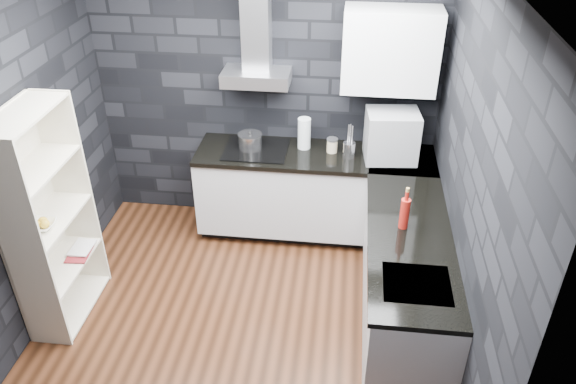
% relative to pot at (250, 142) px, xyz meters
% --- Properties ---
extents(ground, '(3.20, 3.20, 0.00)m').
position_rel_pot_xyz_m(ground, '(0.11, -1.31, -0.98)').
color(ground, '#462414').
extents(wall_back, '(3.20, 0.05, 2.70)m').
position_rel_pot_xyz_m(wall_back, '(0.11, 0.31, 0.37)').
color(wall_back, black).
rests_on(wall_back, ground).
extents(wall_front, '(3.20, 0.05, 2.70)m').
position_rel_pot_xyz_m(wall_front, '(0.11, -2.94, 0.37)').
color(wall_front, black).
rests_on(wall_front, ground).
extents(wall_left, '(0.05, 3.20, 2.70)m').
position_rel_pot_xyz_m(wall_left, '(-1.52, -1.31, 0.37)').
color(wall_left, black).
rests_on(wall_left, ground).
extents(wall_right, '(0.05, 3.20, 2.70)m').
position_rel_pot_xyz_m(wall_right, '(1.73, -1.31, 0.37)').
color(wall_right, black).
rests_on(wall_right, ground).
extents(toekick_back, '(2.18, 0.50, 0.10)m').
position_rel_pot_xyz_m(toekick_back, '(0.61, 0.03, -0.93)').
color(toekick_back, black).
rests_on(toekick_back, ground).
extents(toekick_right, '(0.50, 1.78, 0.10)m').
position_rel_pot_xyz_m(toekick_right, '(1.45, -1.21, -0.93)').
color(toekick_right, black).
rests_on(toekick_right, ground).
extents(counter_back_cab, '(2.20, 0.60, 0.76)m').
position_rel_pot_xyz_m(counter_back_cab, '(0.61, -0.01, -0.50)').
color(counter_back_cab, silver).
rests_on(counter_back_cab, ground).
extents(counter_right_cab, '(0.60, 1.80, 0.76)m').
position_rel_pot_xyz_m(counter_right_cab, '(1.41, -1.21, -0.50)').
color(counter_right_cab, silver).
rests_on(counter_right_cab, ground).
extents(counter_back_top, '(2.20, 0.62, 0.04)m').
position_rel_pot_xyz_m(counter_back_top, '(0.61, -0.02, -0.10)').
color(counter_back_top, black).
rests_on(counter_back_top, counter_back_cab).
extents(counter_right_top, '(0.62, 1.80, 0.04)m').
position_rel_pot_xyz_m(counter_right_top, '(1.40, -1.21, -0.10)').
color(counter_right_top, black).
rests_on(counter_right_top, counter_right_cab).
extents(counter_corner_top, '(0.62, 0.62, 0.04)m').
position_rel_pot_xyz_m(counter_corner_top, '(1.41, -0.01, -0.10)').
color(counter_corner_top, black).
rests_on(counter_corner_top, counter_right_cab).
extents(hood_body, '(0.60, 0.34, 0.12)m').
position_rel_pot_xyz_m(hood_body, '(0.06, 0.12, 0.58)').
color(hood_body, silver).
rests_on(hood_body, wall_back).
extents(hood_chimney, '(0.24, 0.20, 0.90)m').
position_rel_pot_xyz_m(hood_chimney, '(0.06, 0.19, 1.09)').
color(hood_chimney, silver).
rests_on(hood_chimney, hood_body).
extents(upper_cabinet, '(0.80, 0.35, 0.70)m').
position_rel_pot_xyz_m(upper_cabinet, '(1.21, 0.11, 0.87)').
color(upper_cabinet, white).
rests_on(upper_cabinet, wall_back).
extents(cooktop, '(0.58, 0.50, 0.01)m').
position_rel_pot_xyz_m(cooktop, '(0.06, -0.01, -0.07)').
color(cooktop, black).
rests_on(cooktop, counter_back_top).
extents(sink_rim, '(0.44, 0.40, 0.01)m').
position_rel_pot_xyz_m(sink_rim, '(1.41, -1.71, -0.08)').
color(sink_rim, silver).
rests_on(sink_rim, counter_right_top).
extents(pot, '(0.27, 0.27, 0.13)m').
position_rel_pot_xyz_m(pot, '(0.00, 0.00, 0.00)').
color(pot, silver).
rests_on(pot, cooktop).
extents(glass_vase, '(0.15, 0.15, 0.29)m').
position_rel_pot_xyz_m(glass_vase, '(0.49, 0.09, 0.07)').
color(glass_vase, white).
rests_on(glass_vase, counter_back_top).
extents(storage_jar, '(0.10, 0.10, 0.12)m').
position_rel_pot_xyz_m(storage_jar, '(0.76, 0.04, -0.02)').
color(storage_jar, '#C7B28B').
rests_on(storage_jar, counter_back_top).
extents(utensil_crock, '(0.13, 0.13, 0.14)m').
position_rel_pot_xyz_m(utensil_crock, '(0.91, -0.04, -0.00)').
color(utensil_crock, silver).
rests_on(utensil_crock, counter_back_top).
extents(appliance_garage, '(0.48, 0.39, 0.45)m').
position_rel_pot_xyz_m(appliance_garage, '(1.28, -0.03, 0.15)').
color(appliance_garage, '#9EA0A4').
rests_on(appliance_garage, counter_back_top).
extents(red_bottle, '(0.07, 0.07, 0.24)m').
position_rel_pot_xyz_m(red_bottle, '(1.35, -1.09, 0.05)').
color(red_bottle, '#A01C13').
rests_on(red_bottle, counter_right_top).
extents(bookshelf, '(0.51, 0.86, 1.80)m').
position_rel_pot_xyz_m(bookshelf, '(-1.31, -1.32, -0.08)').
color(bookshelf, beige).
rests_on(bookshelf, ground).
extents(fruit_bowl, '(0.22, 0.22, 0.05)m').
position_rel_pot_xyz_m(fruit_bowl, '(-1.31, -1.44, -0.04)').
color(fruit_bowl, white).
rests_on(fruit_bowl, bookshelf).
extents(book_red, '(0.18, 0.04, 0.24)m').
position_rel_pot_xyz_m(book_red, '(-1.32, -1.19, -0.40)').
color(book_red, maroon).
rests_on(book_red, bookshelf).
extents(book_second, '(0.17, 0.02, 0.23)m').
position_rel_pot_xyz_m(book_second, '(-1.32, -1.12, -0.38)').
color(book_second, '#B2B2B2').
rests_on(book_second, bookshelf).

